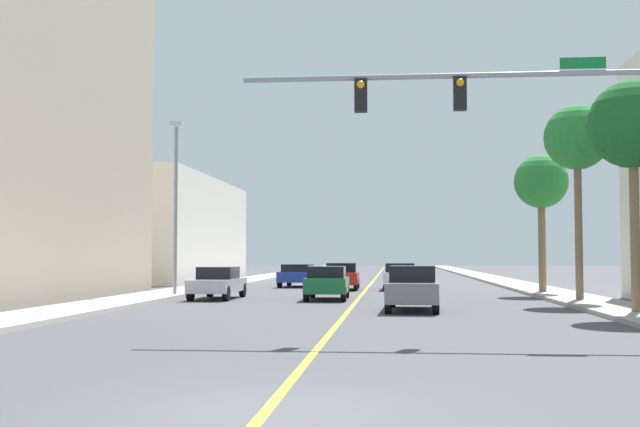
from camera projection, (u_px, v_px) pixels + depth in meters
The scene contains 16 objects.
ground at pixel (370, 285), 51.16m from camera, with size 192.00×192.00×0.00m, color #47474C.
sidewalk_left at pixel (232, 283), 52.02m from camera, with size 2.59×168.00×0.15m, color beige.
sidewalk_right at pixel (514, 284), 50.30m from camera, with size 2.59×168.00×0.15m, color #9E9B93.
lane_marking_center at pixel (370, 284), 51.16m from camera, with size 0.16×144.00×0.01m, color yellow.
building_left_far at pixel (152, 230), 59.93m from camera, with size 10.16×23.01×7.68m, color silver.
traffic_signal_mast at pixel (538, 126), 19.21m from camera, with size 10.61×0.36×6.75m.
street_lamp at pixel (176, 198), 35.96m from camera, with size 0.56×0.28×7.91m.
palm_near at pixel (633, 127), 24.84m from camera, with size 2.79×2.79×7.30m.
palm_mid at pixel (577, 140), 31.55m from camera, with size 2.63×2.63×7.82m.
palm_far at pixel (541, 183), 38.17m from camera, with size 2.61×2.61×6.65m.
car_white at pixel (400, 276), 43.36m from camera, with size 1.86×4.53×1.47m.
car_gray at pixel (413, 288), 27.08m from camera, with size 1.91×4.48×1.54m.
car_blue at pixel (298, 275), 47.42m from camera, with size 2.09×4.27×1.36m.
car_red at pixel (342, 276), 43.59m from camera, with size 1.90×4.30×1.48m.
car_silver at pixel (218, 282), 34.31m from camera, with size 1.79×4.44×1.40m.
car_green at pixel (327, 282), 33.65m from camera, with size 1.82×4.22×1.43m.
Camera 1 is at (1.57, -9.41, 1.90)m, focal length 44.11 mm.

